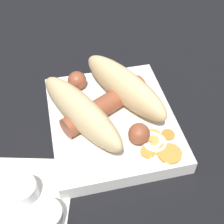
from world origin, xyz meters
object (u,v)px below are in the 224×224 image
condiment_cup_near (23,192)px  condiment_cup_far (47,218)px  food_tray (112,122)px  sausage (105,105)px  bread_roll (104,99)px

condiment_cup_near → condiment_cup_far: bearing=-146.2°
condiment_cup_far → condiment_cup_near: bearing=33.8°
condiment_cup_near → condiment_cup_far: same height
food_tray → sausage: size_ratio=1.35×
food_tray → condiment_cup_near: 0.17m
bread_roll → sausage: bearing=-101.7°
food_tray → condiment_cup_far: 0.18m
sausage → condiment_cup_near: 0.18m
condiment_cup_near → condiment_cup_far: size_ratio=1.00×
condiment_cup_far → bread_roll: bearing=-34.5°
sausage → condiment_cup_near: size_ratio=4.06×
sausage → condiment_cup_far: 0.19m
condiment_cup_far → sausage: bearing=-35.3°
condiment_cup_near → bread_roll: bearing=-50.9°
bread_roll → condiment_cup_far: bearing=145.5°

